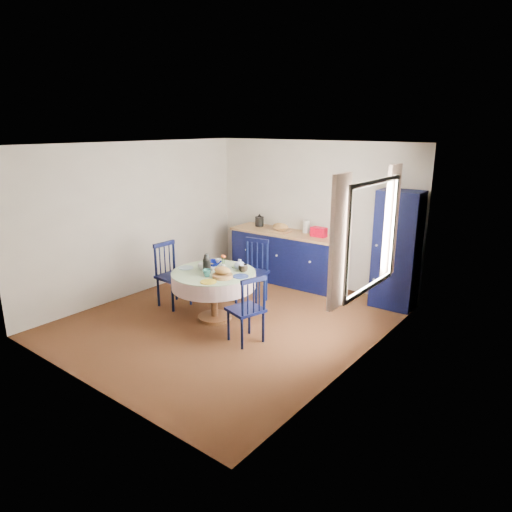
# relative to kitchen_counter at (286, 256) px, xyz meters

# --- Properties ---
(floor) EXTENTS (4.50, 4.50, 0.00)m
(floor) POSITION_rel_kitchen_counter_xyz_m (0.35, -1.96, -0.47)
(floor) COLOR black
(floor) RESTS_ON ground
(ceiling) EXTENTS (4.50, 4.50, 0.00)m
(ceiling) POSITION_rel_kitchen_counter_xyz_m (0.35, -1.96, 2.03)
(ceiling) COLOR white
(ceiling) RESTS_ON wall_back
(wall_back) EXTENTS (4.00, 0.02, 2.50)m
(wall_back) POSITION_rel_kitchen_counter_xyz_m (0.35, 0.29, 0.78)
(wall_back) COLOR beige
(wall_back) RESTS_ON floor
(wall_left) EXTENTS (0.02, 4.50, 2.50)m
(wall_left) POSITION_rel_kitchen_counter_xyz_m (-1.65, -1.96, 0.78)
(wall_left) COLOR beige
(wall_left) RESTS_ON floor
(wall_right) EXTENTS (0.02, 4.50, 2.50)m
(wall_right) POSITION_rel_kitchen_counter_xyz_m (2.35, -1.96, 0.78)
(wall_right) COLOR beige
(wall_right) RESTS_ON floor
(window) EXTENTS (0.10, 1.74, 1.45)m
(window) POSITION_rel_kitchen_counter_xyz_m (2.30, -1.66, 1.05)
(window) COLOR white
(window) RESTS_ON wall_right
(kitchen_counter) EXTENTS (2.09, 0.73, 1.16)m
(kitchen_counter) POSITION_rel_kitchen_counter_xyz_m (0.00, 0.00, 0.00)
(kitchen_counter) COLOR black
(kitchen_counter) RESTS_ON floor
(pantry_cabinet) EXTENTS (0.66, 0.49, 1.82)m
(pantry_cabinet) POSITION_rel_kitchen_counter_xyz_m (2.01, 0.04, 0.44)
(pantry_cabinet) COLOR black
(pantry_cabinet) RESTS_ON floor
(dining_table) EXTENTS (1.20, 1.20, 1.01)m
(dining_table) POSITION_rel_kitchen_counter_xyz_m (0.16, -2.05, 0.13)
(dining_table) COLOR #532B17
(dining_table) RESTS_ON floor
(chair_left) EXTENTS (0.44, 0.46, 1.00)m
(chair_left) POSITION_rel_kitchen_counter_xyz_m (-0.75, -2.05, 0.03)
(chair_left) COLOR black
(chair_left) RESTS_ON floor
(chair_far) EXTENTS (0.52, 0.50, 1.01)m
(chair_far) POSITION_rel_kitchen_counter_xyz_m (0.15, -1.15, 0.04)
(chair_far) COLOR black
(chair_far) RESTS_ON floor
(chair_right) EXTENTS (0.49, 0.51, 0.93)m
(chair_right) POSITION_rel_kitchen_counter_xyz_m (1.00, -2.34, -0.01)
(chair_right) COLOR black
(chair_right) RESTS_ON floor
(mug_a) EXTENTS (0.13, 0.13, 0.10)m
(mug_a) POSITION_rel_kitchen_counter_xyz_m (-0.03, -2.09, 0.30)
(mug_a) COLOR silver
(mug_a) RESTS_ON dining_table
(mug_b) EXTENTS (0.11, 0.11, 0.10)m
(mug_b) POSITION_rel_kitchen_counter_xyz_m (0.22, -2.26, 0.30)
(mug_b) COLOR teal
(mug_b) RESTS_ON dining_table
(mug_c) EXTENTS (0.13, 0.13, 0.11)m
(mug_c) POSITION_rel_kitchen_counter_xyz_m (0.48, -1.79, 0.30)
(mug_c) COLOR black
(mug_c) RESTS_ON dining_table
(mug_d) EXTENTS (0.09, 0.09, 0.08)m
(mug_d) POSITION_rel_kitchen_counter_xyz_m (-0.06, -1.72, 0.29)
(mug_d) COLOR silver
(mug_d) RESTS_ON dining_table
(cobalt_bowl) EXTENTS (0.25, 0.25, 0.06)m
(cobalt_bowl) POSITION_rel_kitchen_counter_xyz_m (-0.08, -1.83, 0.28)
(cobalt_bowl) COLOR #050E71
(cobalt_bowl) RESTS_ON dining_table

